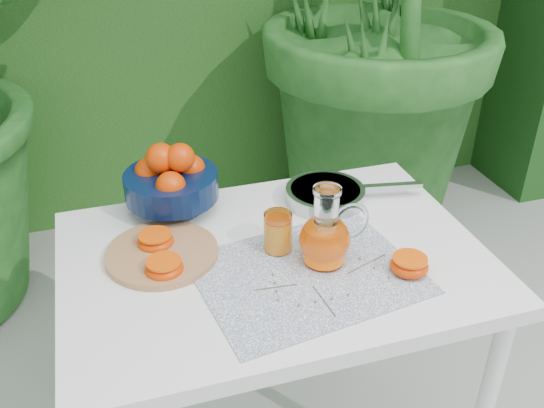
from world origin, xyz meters
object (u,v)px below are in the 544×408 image
object	(u,v)px
white_table	(274,282)
cutting_board	(162,254)
fruit_bowl	(171,179)
juice_pitcher	(326,237)
saute_pan	(326,194)

from	to	relation	value
white_table	cutting_board	bearing A→B (deg)	164.33
fruit_bowl	juice_pitcher	xyz separation A→B (m)	(0.30, -0.34, -0.02)
juice_pitcher	saute_pan	world-z (taller)	juice_pitcher
fruit_bowl	cutting_board	bearing A→B (deg)	-106.26
fruit_bowl	saute_pan	size ratio (longest dim) A/B	0.70
cutting_board	fruit_bowl	world-z (taller)	fruit_bowl
white_table	fruit_bowl	world-z (taller)	fruit_bowl
white_table	fruit_bowl	distance (m)	0.38
fruit_bowl	saute_pan	world-z (taller)	fruit_bowl
white_table	juice_pitcher	world-z (taller)	juice_pitcher
white_table	juice_pitcher	distance (m)	0.19
white_table	cutting_board	size ratio (longest dim) A/B	3.75
saute_pan	juice_pitcher	bearing A→B (deg)	-112.27
juice_pitcher	cutting_board	bearing A→B (deg)	159.55
cutting_board	juice_pitcher	bearing A→B (deg)	-20.45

